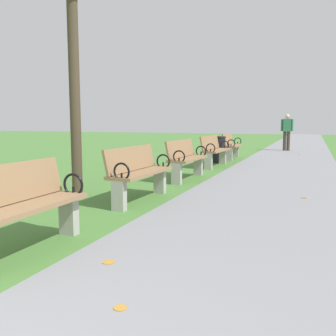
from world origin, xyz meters
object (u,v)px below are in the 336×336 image
Objects in this scene: park_bench_3 at (139,172)px; trash_bin at (218,149)px; park_bench_2 at (18,207)px; park_bench_4 at (186,158)px; pedestrian_walking at (287,130)px; park_bench_5 at (214,150)px; park_bench_6 at (231,145)px.

park_bench_3 is 6.18m from trash_bin.
park_bench_3 is at bearing 90.00° from park_bench_2.
pedestrian_walking is (1.57, 9.42, 0.44)m from park_bench_4.
pedestrian_walking is at bearing 77.03° from park_bench_5.
park_bench_2 is 0.99× the size of park_bench_3.
park_bench_6 is at bearing 90.00° from park_bench_4.
pedestrian_walking is (1.57, 4.42, 0.44)m from park_bench_6.
park_bench_2 is 0.99× the size of park_bench_5.
park_bench_6 is at bearing 90.00° from park_bench_2.
park_bench_2 is at bearing -90.00° from park_bench_6.
park_bench_2 is 7.79m from park_bench_5.
park_bench_2 is 14.71m from pedestrian_walking.
park_bench_4 is 9.56m from pedestrian_walking.
park_bench_6 is (0.00, 10.20, 0.00)m from park_bench_2.
pedestrian_walking is (1.57, 14.62, 0.44)m from park_bench_2.
trash_bin is (-0.15, 1.10, -0.06)m from park_bench_5.
park_bench_4 is at bearing -87.72° from trash_bin.
park_bench_2 and park_bench_5 have the same top height.
park_bench_4 is 0.99× the size of pedestrian_walking.
park_bench_5 is at bearing 90.00° from park_bench_2.
park_bench_3 reaches higher than trash_bin.
park_bench_6 is 4.71m from pedestrian_walking.
park_bench_2 is at bearing -90.00° from park_bench_4.
park_bench_4 is 5.01m from park_bench_6.
park_bench_2 is 1.00× the size of park_bench_4.
pedestrian_walking is at bearing 80.53° from park_bench_4.
park_bench_3 is 12.01m from pedestrian_walking.
park_bench_4 is at bearing 90.00° from park_bench_2.
park_bench_3 is at bearing -97.52° from pedestrian_walking.
park_bench_3 is 1.00× the size of park_bench_6.
park_bench_5 is 1.00× the size of pedestrian_walking.
park_bench_5 is at bearing 90.00° from park_bench_3.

